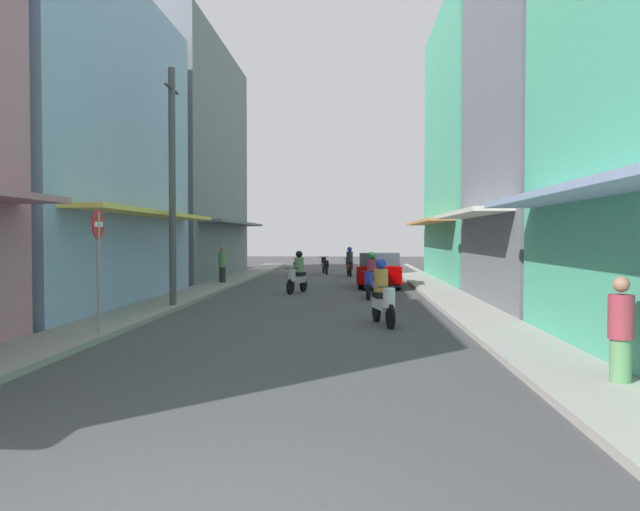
% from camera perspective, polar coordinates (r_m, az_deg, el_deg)
% --- Properties ---
extents(ground_plane, '(94.63, 94.63, 0.00)m').
position_cam_1_polar(ground_plane, '(21.78, -0.36, -3.86)').
color(ground_plane, '#424244').
extents(sidewalk_left, '(1.54, 51.01, 0.12)m').
position_cam_1_polar(sidewalk_left, '(22.49, -11.88, -3.57)').
color(sidewalk_left, gray).
rests_on(sidewalk_left, ground).
extents(sidewalk_right, '(1.54, 51.01, 0.12)m').
position_cam_1_polar(sidewalk_right, '(21.98, 11.44, -3.69)').
color(sidewalk_right, '#9E9991').
rests_on(sidewalk_right, ground).
extents(building_left_mid, '(7.05, 11.85, 9.78)m').
position_cam_1_polar(building_left_mid, '(21.52, -23.61, 8.97)').
color(building_left_mid, '#8CA5CC').
rests_on(building_left_mid, ground).
extents(building_left_far, '(7.05, 13.19, 11.81)m').
position_cam_1_polar(building_left_far, '(33.99, -13.42, 8.04)').
color(building_left_far, slate).
rests_on(building_left_far, ground).
extents(building_right_mid, '(7.05, 8.46, 12.98)m').
position_cam_1_polar(building_right_mid, '(21.44, 22.59, 13.35)').
color(building_right_mid, slate).
rests_on(building_right_mid, ground).
extents(building_right_far, '(7.05, 11.95, 12.67)m').
position_cam_1_polar(building_right_far, '(31.57, 15.97, 9.30)').
color(building_right_far, '#4CB28C').
rests_on(building_right_far, ground).
extents(motorbike_white, '(0.64, 1.78, 1.58)m').
position_cam_1_polar(motorbike_white, '(15.30, 5.61, -3.56)').
color(motorbike_white, black).
rests_on(motorbike_white, ground).
extents(motorbike_black, '(0.60, 1.80, 0.96)m').
position_cam_1_polar(motorbike_black, '(36.40, 0.43, -0.85)').
color(motorbike_black, black).
rests_on(motorbike_black, ground).
extents(motorbike_maroon, '(0.55, 1.81, 1.58)m').
position_cam_1_polar(motorbike_maroon, '(34.22, 2.62, -0.67)').
color(motorbike_maroon, black).
rests_on(motorbike_maroon, ground).
extents(motorbike_blue, '(0.59, 1.80, 1.58)m').
position_cam_1_polar(motorbike_blue, '(21.96, 4.58, -1.98)').
color(motorbike_blue, black).
rests_on(motorbike_blue, ground).
extents(motorbike_orange, '(0.55, 1.81, 0.96)m').
position_cam_1_polar(motorbike_orange, '(34.38, -2.05, -1.00)').
color(motorbike_orange, black).
rests_on(motorbike_orange, ground).
extents(motorbike_silver, '(0.74, 1.75, 1.58)m').
position_cam_1_polar(motorbike_silver, '(23.88, -2.03, -1.68)').
color(motorbike_silver, black).
rests_on(motorbike_silver, ground).
extents(parked_car, '(1.99, 4.19, 1.45)m').
position_cam_1_polar(parked_car, '(26.84, 5.37, -1.24)').
color(parked_car, '#8C0000').
rests_on(parked_car, ground).
extents(pedestrian_midway, '(0.34, 0.34, 1.69)m').
position_cam_1_polar(pedestrian_midway, '(28.18, -8.68, -0.90)').
color(pedestrian_midway, '#262628').
rests_on(pedestrian_midway, ground).
extents(pedestrian_crossing, '(0.34, 0.34, 1.56)m').
position_cam_1_polar(pedestrian_crossing, '(9.65, 25.20, -6.34)').
color(pedestrian_crossing, '#598C59').
rests_on(pedestrian_crossing, ground).
extents(utility_pole, '(0.20, 1.20, 6.96)m').
position_cam_1_polar(utility_pole, '(19.10, -13.02, 6.01)').
color(utility_pole, '#4C4C4F').
rests_on(utility_pole, ground).
extents(street_sign_no_entry, '(0.07, 0.60, 2.65)m').
position_cam_1_polar(street_sign_no_entry, '(13.66, -19.12, -0.01)').
color(street_sign_no_entry, gray).
rests_on(street_sign_no_entry, ground).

